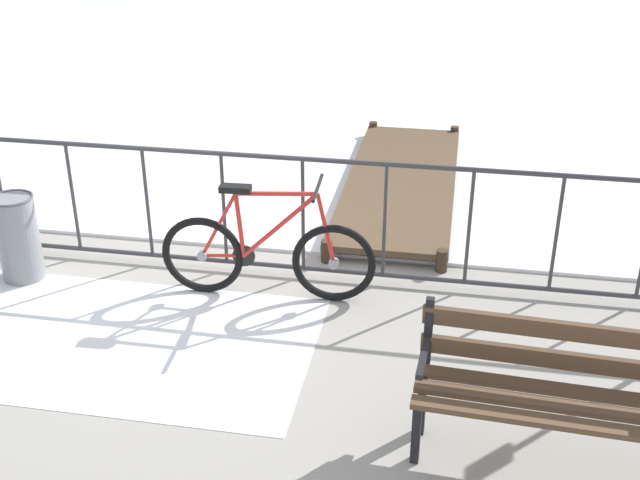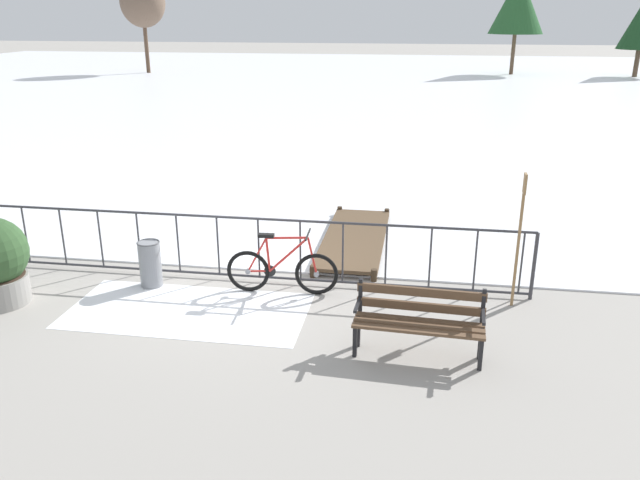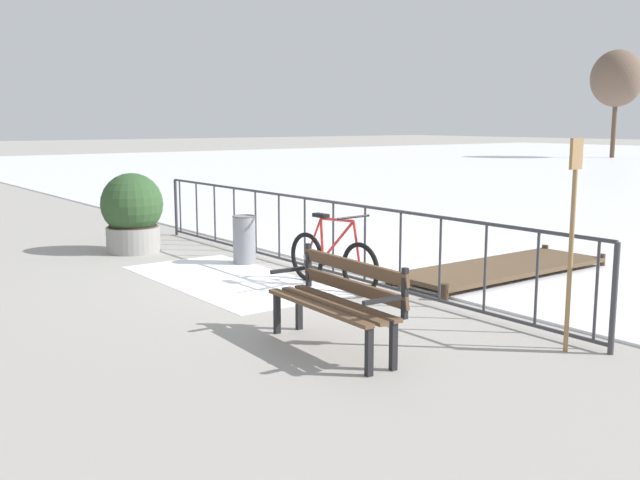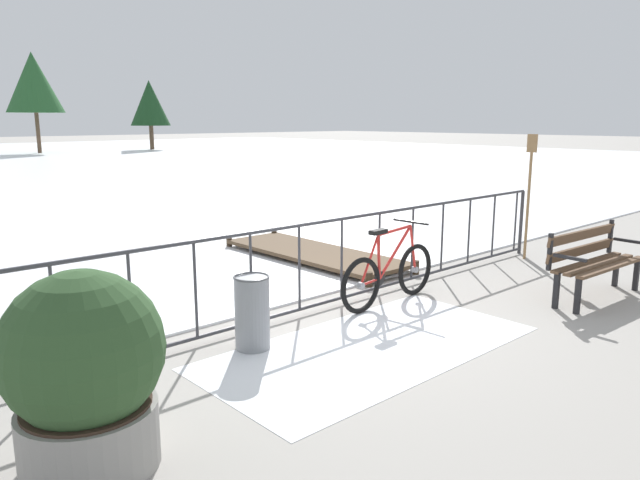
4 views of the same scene
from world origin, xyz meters
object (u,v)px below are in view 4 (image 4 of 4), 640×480
Objects in this scene: planter_with_shrub at (85,371)px; oar_upright at (529,188)px; bicycle_near_railing at (389,274)px; trash_bin at (252,312)px; park_bench at (593,258)px.

oar_upright is at bearing 8.49° from planter_with_shrub.
bicycle_near_railing reaches higher than trash_bin.
bicycle_near_railing is 2.34× the size of trash_bin.
park_bench is at bearing -19.43° from trash_bin.
planter_with_shrub is at bearing -171.51° from oar_upright.
bicycle_near_railing reaches higher than park_bench.
bicycle_near_railing is 2.08m from trash_bin.
trash_bin is 5.56m from oar_upright.
trash_bin is (1.97, 0.95, -0.29)m from planter_with_shrub.
oar_upright reaches higher than trash_bin.
park_bench is 1.25× the size of planter_with_shrub.
oar_upright is (3.42, 0.10, 0.77)m from bicycle_near_railing.
park_bench is 4.41m from trash_bin.
oar_upright reaches higher than park_bench.
trash_bin is at bearing -178.22° from bicycle_near_railing.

